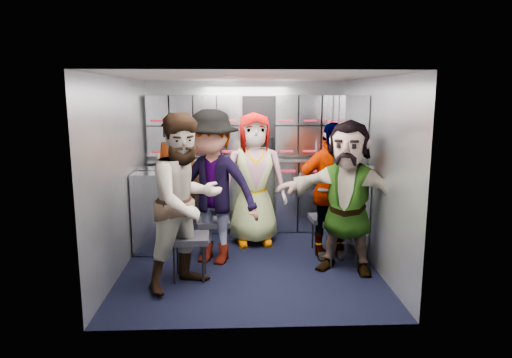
{
  "coord_description": "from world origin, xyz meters",
  "views": [
    {
      "loc": [
        -0.13,
        -5.01,
        1.92
      ],
      "look_at": [
        0.09,
        0.35,
        0.92
      ],
      "focal_mm": 32.0,
      "sensor_mm": 36.0,
      "label": 1
    }
  ],
  "objects_px": {
    "jump_seat_center": "(254,210)",
    "jump_seat_near_right": "(342,231)",
    "attendant_arc_d": "(330,191)",
    "attendant_arc_e": "(347,197)",
    "attendant_arc_a": "(186,202)",
    "attendant_arc_b": "(212,188)",
    "attendant_arc_c": "(254,179)",
    "attendant_standing": "(175,181)",
    "jump_seat_mid_right": "(326,220)",
    "jump_seat_near_left": "(189,241)",
    "jump_seat_mid_left": "(213,224)"
  },
  "relations": [
    {
      "from": "attendant_arc_a",
      "to": "attendant_arc_b",
      "type": "xyz_separation_m",
      "value": [
        0.22,
        0.67,
        0.0
      ]
    },
    {
      "from": "jump_seat_near_left",
      "to": "attendant_arc_a",
      "type": "height_order",
      "value": "attendant_arc_a"
    },
    {
      "from": "jump_seat_center",
      "to": "jump_seat_mid_right",
      "type": "bearing_deg",
      "value": -31.83
    },
    {
      "from": "attendant_arc_a",
      "to": "attendant_arc_e",
      "type": "distance_m",
      "value": 1.72
    },
    {
      "from": "jump_seat_near_left",
      "to": "attendant_standing",
      "type": "height_order",
      "value": "attendant_standing"
    },
    {
      "from": "jump_seat_center",
      "to": "attendant_arc_b",
      "type": "height_order",
      "value": "attendant_arc_b"
    },
    {
      "from": "attendant_arc_d",
      "to": "attendant_arc_e",
      "type": "relative_size",
      "value": 0.97
    },
    {
      "from": "attendant_arc_b",
      "to": "attendant_arc_c",
      "type": "xyz_separation_m",
      "value": [
        0.5,
        0.66,
        -0.03
      ]
    },
    {
      "from": "jump_seat_mid_right",
      "to": "attendant_arc_d",
      "type": "bearing_deg",
      "value": -90.0
    },
    {
      "from": "attendant_standing",
      "to": "attendant_arc_e",
      "type": "relative_size",
      "value": 1.0
    },
    {
      "from": "attendant_arc_b",
      "to": "attendant_arc_c",
      "type": "distance_m",
      "value": 0.83
    },
    {
      "from": "attendant_arc_a",
      "to": "attendant_arc_d",
      "type": "distance_m",
      "value": 1.77
    },
    {
      "from": "jump_seat_near_left",
      "to": "attendant_arc_d",
      "type": "relative_size",
      "value": 0.29
    },
    {
      "from": "attendant_arc_b",
      "to": "attendant_arc_a",
      "type": "bearing_deg",
      "value": -86.78
    },
    {
      "from": "jump_seat_mid_left",
      "to": "attendant_arc_d",
      "type": "bearing_deg",
      "value": -2.44
    },
    {
      "from": "jump_seat_mid_right",
      "to": "attendant_standing",
      "type": "bearing_deg",
      "value": 168.7
    },
    {
      "from": "jump_seat_near_right",
      "to": "attendant_arc_c",
      "type": "height_order",
      "value": "attendant_arc_c"
    },
    {
      "from": "jump_seat_near_right",
      "to": "attendant_arc_a",
      "type": "bearing_deg",
      "value": -162.73
    },
    {
      "from": "attendant_arc_a",
      "to": "jump_seat_center",
      "type": "bearing_deg",
      "value": 21.19
    },
    {
      "from": "jump_seat_center",
      "to": "attendant_standing",
      "type": "bearing_deg",
      "value": -170.92
    },
    {
      "from": "attendant_arc_b",
      "to": "jump_seat_near_right",
      "type": "bearing_deg",
      "value": 15.4
    },
    {
      "from": "attendant_arc_c",
      "to": "attendant_arc_e",
      "type": "relative_size",
      "value": 1.02
    },
    {
      "from": "jump_seat_center",
      "to": "attendant_arc_b",
      "type": "relative_size",
      "value": 0.26
    },
    {
      "from": "jump_seat_near_left",
      "to": "attendant_arc_b",
      "type": "bearing_deg",
      "value": 66.2
    },
    {
      "from": "jump_seat_center",
      "to": "jump_seat_near_right",
      "type": "height_order",
      "value": "jump_seat_near_right"
    },
    {
      "from": "jump_seat_mid_right",
      "to": "attendant_arc_c",
      "type": "bearing_deg",
      "value": 157.57
    },
    {
      "from": "jump_seat_near_left",
      "to": "attendant_arc_c",
      "type": "distance_m",
      "value": 1.42
    },
    {
      "from": "jump_seat_mid_left",
      "to": "attendant_arc_a",
      "type": "distance_m",
      "value": 1.0
    },
    {
      "from": "attendant_arc_a",
      "to": "attendant_arc_e",
      "type": "bearing_deg",
      "value": -31.84
    },
    {
      "from": "jump_seat_center",
      "to": "jump_seat_near_right",
      "type": "xyz_separation_m",
      "value": [
        0.96,
        -0.99,
        0.01
      ]
    },
    {
      "from": "jump_seat_center",
      "to": "attendant_arc_d",
      "type": "relative_size",
      "value": 0.29
    },
    {
      "from": "jump_seat_near_left",
      "to": "attendant_standing",
      "type": "relative_size",
      "value": 0.29
    },
    {
      "from": "attendant_arc_a",
      "to": "attendant_arc_d",
      "type": "bearing_deg",
      "value": -16.83
    },
    {
      "from": "jump_seat_mid_right",
      "to": "attendant_arc_e",
      "type": "distance_m",
      "value": 0.77
    },
    {
      "from": "attendant_arc_d",
      "to": "attendant_standing",
      "type": "bearing_deg",
      "value": 156.15
    },
    {
      "from": "jump_seat_near_right",
      "to": "attendant_arc_e",
      "type": "height_order",
      "value": "attendant_arc_e"
    },
    {
      "from": "jump_seat_near_right",
      "to": "attendant_arc_d",
      "type": "distance_m",
      "value": 0.49
    },
    {
      "from": "attendant_arc_b",
      "to": "attendant_arc_d",
      "type": "relative_size",
      "value": 1.09
    },
    {
      "from": "attendant_standing",
      "to": "attendant_arc_e",
      "type": "distance_m",
      "value": 2.22
    },
    {
      "from": "attendant_arc_a",
      "to": "attendant_arc_e",
      "type": "height_order",
      "value": "attendant_arc_a"
    },
    {
      "from": "jump_seat_near_left",
      "to": "jump_seat_mid_right",
      "type": "distance_m",
      "value": 1.77
    },
    {
      "from": "attendant_arc_b",
      "to": "attendant_arc_c",
      "type": "bearing_deg",
      "value": 73.82
    },
    {
      "from": "attendant_arc_a",
      "to": "attendant_arc_b",
      "type": "relative_size",
      "value": 1.0
    },
    {
      "from": "jump_seat_center",
      "to": "jump_seat_near_right",
      "type": "distance_m",
      "value": 1.38
    },
    {
      "from": "jump_seat_near_left",
      "to": "jump_seat_mid_left",
      "type": "height_order",
      "value": "jump_seat_near_left"
    },
    {
      "from": "jump_seat_mid_right",
      "to": "attendant_arc_e",
      "type": "xyz_separation_m",
      "value": [
        0.1,
        -0.63,
        0.43
      ]
    },
    {
      "from": "jump_seat_near_left",
      "to": "jump_seat_mid_left",
      "type": "bearing_deg",
      "value": 72.13
    },
    {
      "from": "attendant_arc_e",
      "to": "jump_seat_mid_right",
      "type": "bearing_deg",
      "value": 123.04
    },
    {
      "from": "jump_seat_center",
      "to": "attendant_arc_d",
      "type": "height_order",
      "value": "attendant_arc_d"
    },
    {
      "from": "jump_seat_near_left",
      "to": "jump_seat_center",
      "type": "relative_size",
      "value": 1.02
    }
  ]
}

